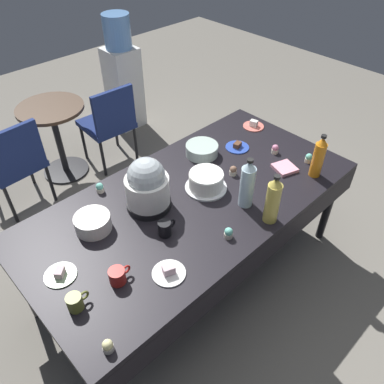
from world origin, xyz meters
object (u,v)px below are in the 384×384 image
at_px(potluck_table, 192,205).
at_px(cupcake_berry, 309,158).
at_px(cupcake_mint, 229,233).
at_px(coffee_mug_black, 165,228).
at_px(dessert_plate_white, 169,272).
at_px(coffee_mug_red, 118,276).
at_px(cupcake_lemon, 275,149).
at_px(maroon_chair_right, 109,121).
at_px(dessert_plate_coral, 254,125).
at_px(frosted_layer_cake, 206,181).
at_px(dessert_plate_sage, 60,274).
at_px(water_cooler, 123,76).
at_px(ceramic_snack_bowl, 93,223).
at_px(cupcake_vanilla, 108,346).
at_px(soda_bottle_water, 247,184).
at_px(coffee_mug_olive, 75,302).
at_px(dessert_plate_cobalt, 237,147).
at_px(cupcake_cocoa, 233,171).
at_px(slow_cooker, 147,186).
at_px(glass_salad_bowl, 202,150).
at_px(soda_bottle_ginger_ale, 273,200).
at_px(maroon_chair_left, 15,161).
at_px(cupcake_rose, 100,188).
at_px(round_cafe_table, 55,128).
at_px(soda_bottle_orange_juice, 319,157).

relative_size(potluck_table, cupcake_berry, 32.59).
relative_size(cupcake_mint, coffee_mug_black, 0.58).
xyz_separation_m(dessert_plate_white, coffee_mug_red, (-0.21, 0.14, 0.03)).
bearing_deg(coffee_mug_red, cupcake_lemon, 5.44).
bearing_deg(maroon_chair_right, dessert_plate_coral, -66.32).
relative_size(frosted_layer_cake, dessert_plate_sage, 1.63).
xyz_separation_m(frosted_layer_cake, water_cooler, (0.83, 2.10, -0.22)).
xyz_separation_m(ceramic_snack_bowl, cupcake_vanilla, (-0.36, -0.67, -0.02)).
relative_size(cupcake_lemon, soda_bottle_water, 0.20).
distance_m(cupcake_lemon, cupcake_berry, 0.25).
distance_m(dessert_plate_coral, coffee_mug_red, 1.73).
bearing_deg(coffee_mug_olive, dessert_plate_white, -19.27).
relative_size(frosted_layer_cake, dessert_plate_cobalt, 1.57).
distance_m(ceramic_snack_bowl, cupcake_cocoa, 0.99).
bearing_deg(dessert_plate_sage, slow_cooker, 8.35).
relative_size(slow_cooker, glass_salad_bowl, 1.48).
height_order(slow_cooker, soda_bottle_ginger_ale, slow_cooker).
relative_size(dessert_plate_sage, maroon_chair_left, 0.20).
bearing_deg(cupcake_rose, soda_bottle_ginger_ale, -57.31).
relative_size(ceramic_snack_bowl, cupcake_lemon, 3.10).
distance_m(soda_bottle_ginger_ale, round_cafe_table, 2.29).
relative_size(dessert_plate_sage, water_cooler, 0.14).
height_order(soda_bottle_orange_juice, maroon_chair_right, soda_bottle_orange_juice).
relative_size(dessert_plate_white, coffee_mug_olive, 1.53).
distance_m(potluck_table, coffee_mug_olive, 0.97).
bearing_deg(cupcake_cocoa, glass_salad_bowl, 87.39).
height_order(ceramic_snack_bowl, cupcake_vanilla, ceramic_snack_bowl).
bearing_deg(soda_bottle_water, coffee_mug_red, 175.78).
xyz_separation_m(ceramic_snack_bowl, dessert_plate_white, (0.10, -0.54, -0.03)).
bearing_deg(cupcake_mint, soda_bottle_water, 22.24).
bearing_deg(slow_cooker, cupcake_vanilla, -139.77).
xyz_separation_m(coffee_mug_olive, coffee_mug_red, (0.23, -0.01, -0.00)).
height_order(dessert_plate_coral, cupcake_cocoa, cupcake_cocoa).
distance_m(dessert_plate_sage, soda_bottle_water, 1.16).
bearing_deg(glass_salad_bowl, dessert_plate_cobalt, -26.06).
height_order(cupcake_lemon, coffee_mug_olive, coffee_mug_olive).
distance_m(dessert_plate_cobalt, cupcake_mint, 0.91).
height_order(ceramic_snack_bowl, cupcake_rose, ceramic_snack_bowl).
xyz_separation_m(frosted_layer_cake, cupcake_cocoa, (0.24, -0.03, -0.03)).
height_order(cupcake_vanilla, cupcake_berry, same).
bearing_deg(coffee_mug_olive, soda_bottle_water, -4.01).
relative_size(cupcake_vanilla, soda_bottle_water, 0.20).
xyz_separation_m(frosted_layer_cake, dessert_plate_coral, (0.82, 0.27, -0.04)).
xyz_separation_m(cupcake_rose, cupcake_mint, (0.30, -0.84, 0.00)).
xyz_separation_m(cupcake_mint, round_cafe_table, (0.03, 2.17, -0.28)).
height_order(dessert_plate_sage, soda_bottle_ginger_ale, soda_bottle_ginger_ale).
bearing_deg(dessert_plate_white, ceramic_snack_bowl, 100.61).
xyz_separation_m(dessert_plate_coral, dessert_plate_sage, (-1.86, -0.25, -0.00)).
xyz_separation_m(cupcake_mint, soda_bottle_water, (0.28, 0.12, 0.13)).
xyz_separation_m(potluck_table, soda_bottle_orange_juice, (0.77, -0.40, 0.21)).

